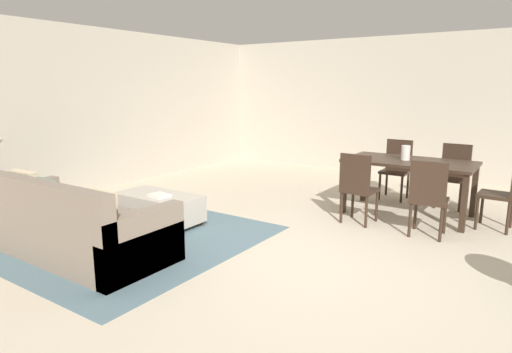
{
  "coord_description": "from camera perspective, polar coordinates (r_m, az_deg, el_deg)",
  "views": [
    {
      "loc": [
        1.94,
        -3.75,
        1.75
      ],
      "look_at": [
        -1.17,
        0.82,
        0.61
      ],
      "focal_mm": 30.74,
      "sensor_mm": 36.0,
      "label": 1
    }
  ],
  "objects": [
    {
      "name": "ottoman_table",
      "position": [
        5.8,
        -12.55,
        -3.85
      ],
      "size": [
        1.14,
        0.57,
        0.39
      ],
      "color": "#B7AD9E",
      "rests_on": "ground_plane"
    },
    {
      "name": "ground_plane",
      "position": [
        4.57,
        6.47,
        -10.9
      ],
      "size": [
        10.8,
        10.8,
        0.0
      ],
      "primitive_type": "plane",
      "color": "beige"
    },
    {
      "name": "wall_left",
      "position": [
        7.72,
        -22.56,
        7.86
      ],
      "size": [
        0.12,
        11.0,
        2.7
      ],
      "primitive_type": "cube",
      "color": "#BCB2A0",
      "rests_on": "ground_plane"
    },
    {
      "name": "dining_chair_far_right",
      "position": [
        7.02,
        24.34,
        0.56
      ],
      "size": [
        0.42,
        0.42,
        0.92
      ],
      "color": "#332319",
      "rests_on": "ground_plane"
    },
    {
      "name": "area_rug",
      "position": [
        5.5,
        -17.07,
        -7.34
      ],
      "size": [
        3.0,
        2.8,
        0.01
      ],
      "primitive_type": "cube",
      "color": "slate",
      "rests_on": "ground_plane"
    },
    {
      "name": "dining_chair_head_east",
      "position": [
        6.13,
        29.66,
        -1.43
      ],
      "size": [
        0.42,
        0.42,
        0.92
      ],
      "color": "#332319",
      "rests_on": "ground_plane"
    },
    {
      "name": "vase_centerpiece",
      "position": [
        6.29,
        18.89,
        2.94
      ],
      "size": [
        0.12,
        0.12,
        0.2
      ],
      "primitive_type": "cylinder",
      "color": "silver",
      "rests_on": "dining_table"
    },
    {
      "name": "dining_chair_near_left",
      "position": [
        5.72,
        13.07,
        -1.02
      ],
      "size": [
        0.42,
        0.42,
        0.92
      ],
      "color": "#332319",
      "rests_on": "ground_plane"
    },
    {
      "name": "book_on_ottoman",
      "position": [
        5.64,
        -12.46,
        -2.4
      ],
      "size": [
        0.29,
        0.23,
        0.03
      ],
      "primitive_type": "cube",
      "rotation": [
        0.0,
        0.0,
        -0.14
      ],
      "color": "silver",
      "rests_on": "ottoman_table"
    },
    {
      "name": "wall_back",
      "position": [
        8.97,
        21.95,
        8.32
      ],
      "size": [
        9.0,
        0.12,
        2.7
      ],
      "primitive_type": "cube",
      "color": "#BCB2A0",
      "rests_on": "ground_plane"
    },
    {
      "name": "dining_chair_far_left",
      "position": [
        7.25,
        17.83,
        1.37
      ],
      "size": [
        0.4,
        0.4,
        0.92
      ],
      "color": "#332319",
      "rests_on": "ground_plane"
    },
    {
      "name": "dining_chair_near_right",
      "position": [
        5.44,
        21.54,
        -2.18
      ],
      "size": [
        0.43,
        0.43,
        0.92
      ],
      "color": "#332319",
      "rests_on": "ground_plane"
    },
    {
      "name": "couch",
      "position": [
        5.07,
        -23.11,
        -6.0
      ],
      "size": [
        2.29,
        0.97,
        0.86
      ],
      "color": "gray",
      "rests_on": "ground_plane"
    },
    {
      "name": "dining_table",
      "position": [
        6.31,
        19.33,
        1.16
      ],
      "size": [
        1.67,
        0.9,
        0.76
      ],
      "color": "#332319",
      "rests_on": "ground_plane"
    }
  ]
}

